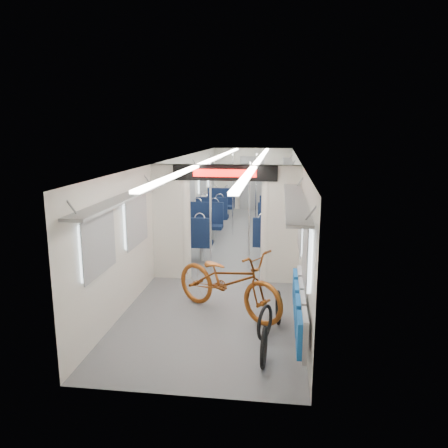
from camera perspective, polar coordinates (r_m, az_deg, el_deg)
name	(u,v)px	position (r m, az deg, el deg)	size (l,w,h in m)	color
carriage	(235,193)	(10.21, 1.40, 4.03)	(12.00, 12.02, 2.31)	#515456
bicycle	(228,281)	(7.12, 0.55, -7.45)	(0.74, 2.11, 1.11)	brown
flip_bench	(299,307)	(6.14, 9.81, -10.68)	(0.12, 2.12, 0.53)	gray
bike_hoop_a	(264,349)	(5.73, 5.22, -16.00)	(0.53, 0.53, 0.05)	black
bike_hoop_b	(265,324)	(6.41, 5.35, -12.89)	(0.52, 0.52, 0.05)	black
bike_hoop_c	(278,309)	(6.91, 7.09, -10.95)	(0.53, 0.53, 0.05)	black
seat_bay_near_left	(199,228)	(10.87, -3.33, -0.49)	(0.95, 2.26, 1.16)	black
seat_bay_near_right	(274,228)	(10.90, 6.59, -0.55)	(0.94, 2.21, 1.14)	black
seat_bay_far_left	(217,207)	(13.91, -0.95, 2.28)	(0.93, 2.19, 1.13)	black
seat_bay_far_right	(276,205)	(14.14, 6.81, 2.42)	(0.96, 2.29, 1.17)	black
stanchion_near_left	(211,218)	(9.13, -1.76, 0.81)	(0.05, 0.05, 2.30)	silver
stanchion_near_right	(249,216)	(9.29, 3.32, 1.00)	(0.04, 0.04, 2.30)	silver
stanchion_far_left	(233,195)	(12.35, 1.16, 3.80)	(0.04, 0.04, 2.30)	silver
stanchion_far_right	(256,194)	(12.49, 4.17, 3.87)	(0.04, 0.04, 2.30)	silver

